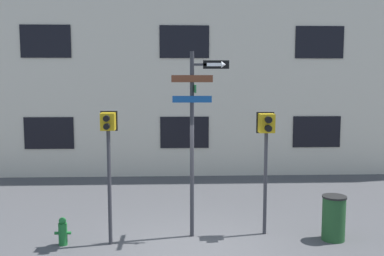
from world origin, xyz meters
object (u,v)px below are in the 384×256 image
at_px(street_sign_pole, 195,127).
at_px(fire_hydrant, 63,232).
at_px(pedestrian_signal_left, 108,143).
at_px(pedestrian_signal_right, 266,138).
at_px(trash_bin, 334,218).

distance_m(street_sign_pole, fire_hydrant, 3.57).
bearing_deg(pedestrian_signal_left, fire_hydrant, -179.94).
bearing_deg(street_sign_pole, pedestrian_signal_right, 2.77).
distance_m(pedestrian_signal_left, trash_bin, 5.10).
bearing_deg(trash_bin, pedestrian_signal_left, -179.38).
relative_size(pedestrian_signal_left, fire_hydrant, 4.72).
xyz_separation_m(street_sign_pole, pedestrian_signal_right, (1.58, 0.08, -0.27)).
bearing_deg(street_sign_pole, pedestrian_signal_left, -167.57).
bearing_deg(trash_bin, fire_hydrant, -179.47).
distance_m(street_sign_pole, pedestrian_signal_right, 1.61).
bearing_deg(fire_hydrant, trash_bin, 0.53).
distance_m(street_sign_pole, pedestrian_signal_left, 1.88).
xyz_separation_m(pedestrian_signal_left, pedestrian_signal_right, (3.40, 0.48, 0.01)).
distance_m(street_sign_pole, trash_bin, 3.61).
bearing_deg(pedestrian_signal_left, trash_bin, 0.62).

